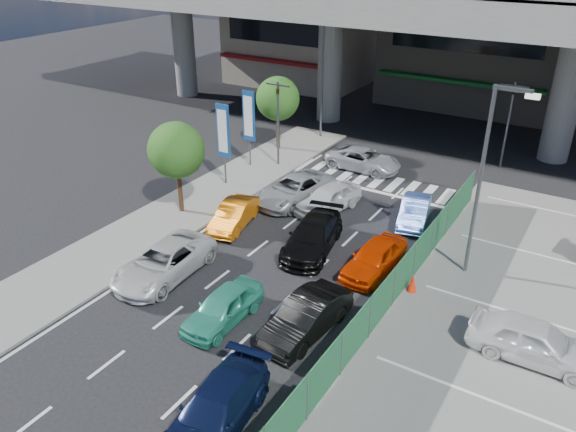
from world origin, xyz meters
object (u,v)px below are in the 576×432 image
Objects in this scene: taxi_teal_mid at (223,307)px; sedan_black_mid at (313,236)px; signboard_near at (223,133)px; signboard_far at (249,118)px; tree_far at (278,99)px; wagon_silver_front_left at (294,189)px; parked_sedan_white at (534,341)px; taxi_orange_right at (374,258)px; minivan_navy_back at (215,410)px; tree_near at (176,150)px; taxi_orange_left at (234,215)px; crossing_wagon_silver at (363,160)px; sedan_white_front_mid at (328,198)px; kei_truck_front_right at (415,211)px; hatch_black_mid_right at (306,317)px; street_lamp_left at (325,69)px; traffic_light_right at (512,104)px; sedan_white_mid_left at (164,262)px; traffic_cone at (412,283)px; street_lamp_right at (487,168)px.

taxi_teal_mid is 0.78× the size of sedan_black_mid.
signboard_near is 3.03m from signboard_far.
wagon_silver_front_left is at bearing -51.39° from tree_far.
parked_sedan_white is at bearing -27.32° from signboard_far.
parked_sedan_white is (6.76, -2.29, 0.12)m from taxi_orange_right.
minivan_navy_back is at bearing -53.78° from signboard_near.
tree_near reaches higher than signboard_near.
taxi_teal_mid is at bearing -69.69° from taxi_orange_left.
crossing_wagon_silver is (1.26, 6.01, -0.06)m from wagon_silver_front_left.
kei_truck_front_right is at bearing 26.61° from sedan_white_front_mid.
taxi_orange_left is at bearing 148.25° from hatch_black_mid_right.
street_lamp_left is 7.40m from crossing_wagon_silver.
traffic_light_right reaches higher than sedan_black_mid.
traffic_light_right reaches higher than hatch_black_mid_right.
street_lamp_left reaches higher than crossing_wagon_silver.
street_lamp_left is 2.14× the size of taxi_orange_left.
traffic_light_right is 1.05× the size of sedan_white_mid_left.
taxi_teal_mid is 7.60m from traffic_cone.
traffic_cone is (9.40, -0.83, -0.17)m from taxi_orange_left.
sedan_white_mid_left is 12.41m from kei_truck_front_right.
signboard_near is 14.03m from hatch_black_mid_right.
sedan_white_front_mid is 0.89× the size of crossing_wagon_silver.
sedan_white_front_mid is at bearing 118.26° from hatch_black_mid_right.
tree_far is at bearing 140.31° from traffic_cone.
sedan_white_front_mid is (7.10, -6.37, -2.70)m from tree_far.
taxi_orange_left is (-10.97, -1.79, -4.15)m from street_lamp_right.
taxi_teal_mid is at bearing -63.91° from tree_far.
traffic_cone is (2.43, 9.54, -0.21)m from minivan_navy_back.
tree_near is (-0.67, -14.00, -1.38)m from street_lamp_left.
crossing_wagon_silver reaches higher than taxi_orange_left.
signboard_far is at bearing 128.33° from sedan_black_mid.
parked_sedan_white reaches higher than wagon_silver_front_left.
sedan_white_front_mid is 12.87m from parked_sedan_white.
minivan_navy_back is (10.37, -14.15, -2.41)m from signboard_near.
kei_truck_front_right is (0.38, 15.35, -0.04)m from minivan_navy_back.
street_lamp_left is at bearing 79.69° from signboard_far.
hatch_black_mid_right is 5.46× the size of traffic_cone.
parked_sedan_white reaches higher than hatch_black_mid_right.
crossing_wagon_silver is 5.93× the size of traffic_cone.
street_lamp_left reaches higher than wagon_silver_front_left.
street_lamp_left is 1.61× the size of wagon_silver_front_left.
wagon_silver_front_left is 6.39m from kei_truck_front_right.
street_lamp_left is 13.87m from kei_truck_front_right.
sedan_white_mid_left reaches higher than traffic_cone.
street_lamp_right reaches higher than taxi_orange_right.
taxi_teal_mid is 4.83× the size of traffic_cone.
hatch_black_mid_right is at bearing -26.23° from tree_near.
taxi_orange_left is 8.87m from kei_truck_front_right.
sedan_white_front_mid is at bearing -178.61° from kei_truck_front_right.
signboard_near is 8.76m from crossing_wagon_silver.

